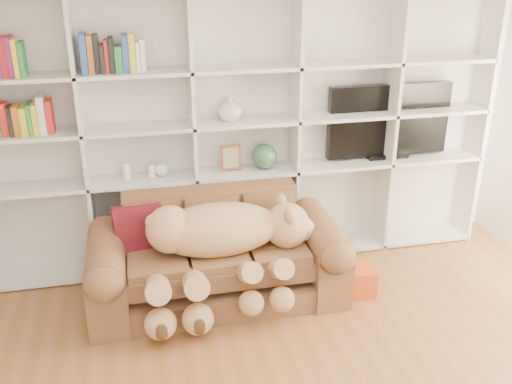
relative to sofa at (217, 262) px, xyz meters
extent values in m
cube|color=silver|center=(0.35, 0.79, 1.03)|extent=(5.00, 0.02, 2.70)
cube|color=silver|center=(0.35, 0.75, 0.88)|extent=(4.40, 0.03, 2.40)
cube|color=silver|center=(-0.97, 0.59, 0.88)|extent=(0.03, 0.35, 2.40)
cube|color=silver|center=(-0.09, 0.59, 0.88)|extent=(0.03, 0.35, 2.40)
cube|color=silver|center=(0.79, 0.59, 0.88)|extent=(0.03, 0.35, 2.40)
cube|color=silver|center=(1.67, 0.59, 0.88)|extent=(0.03, 0.35, 2.40)
cube|color=silver|center=(2.55, 0.59, 0.88)|extent=(0.03, 0.35, 2.40)
cube|color=silver|center=(0.35, 0.59, -0.29)|extent=(4.40, 0.35, 0.03)
cube|color=silver|center=(0.35, 0.59, 0.53)|extent=(4.40, 0.35, 0.03)
cube|color=silver|center=(0.35, 0.59, 0.98)|extent=(4.40, 0.35, 0.03)
cube|color=silver|center=(0.35, 0.59, 1.43)|extent=(4.40, 0.35, 0.03)
cube|color=brown|center=(0.00, -0.04, -0.22)|extent=(1.91, 0.77, 0.20)
cube|color=brown|center=(0.00, -0.06, 0.08)|extent=(1.42, 0.64, 0.27)
cube|color=brown|center=(0.00, 0.30, 0.27)|extent=(1.42, 0.18, 0.50)
cube|color=brown|center=(-0.86, -0.04, -0.07)|extent=(0.29, 0.87, 0.50)
cube|color=brown|center=(0.86, -0.04, -0.07)|extent=(0.29, 0.87, 0.50)
cylinder|color=brown|center=(-0.86, -0.04, 0.18)|extent=(0.29, 0.82, 0.29)
cylinder|color=brown|center=(0.86, -0.04, 0.18)|extent=(0.29, 0.82, 0.29)
ellipsoid|color=tan|center=(0.00, -0.08, 0.33)|extent=(0.97, 0.47, 0.42)
sphere|color=tan|center=(-0.36, -0.08, 0.38)|extent=(0.37, 0.37, 0.37)
sphere|color=tan|center=(0.55, -0.08, 0.31)|extent=(0.37, 0.37, 0.37)
sphere|color=beige|center=(0.70, -0.08, 0.26)|extent=(0.18, 0.18, 0.18)
sphere|color=#3B2715|center=(0.77, -0.08, 0.25)|extent=(0.06, 0.06, 0.06)
ellipsoid|color=tan|center=(0.54, -0.21, 0.46)|extent=(0.09, 0.14, 0.14)
ellipsoid|color=tan|center=(0.54, 0.05, 0.46)|extent=(0.09, 0.14, 0.14)
sphere|color=tan|center=(-0.48, -0.08, 0.45)|extent=(0.12, 0.12, 0.12)
cylinder|color=tan|center=(0.17, -0.39, 0.11)|extent=(0.16, 0.44, 0.32)
cylinder|color=tan|center=(0.40, -0.39, 0.11)|extent=(0.16, 0.44, 0.32)
cylinder|color=tan|center=(-0.49, -0.39, 0.08)|extent=(0.18, 0.51, 0.38)
cylinder|color=tan|center=(-0.23, -0.39, 0.08)|extent=(0.18, 0.51, 0.38)
sphere|color=tan|center=(0.17, -0.53, -0.07)|extent=(0.19, 0.19, 0.19)
sphere|color=tan|center=(0.40, -0.53, -0.07)|extent=(0.19, 0.19, 0.19)
sphere|color=tan|center=(-0.49, -0.53, -0.14)|extent=(0.23, 0.23, 0.23)
sphere|color=tan|center=(-0.23, -0.53, -0.14)|extent=(0.23, 0.23, 0.23)
cube|color=#540E21|center=(-0.59, 0.14, 0.30)|extent=(0.40, 0.26, 0.40)
cube|color=#AD4617|center=(1.11, -0.20, -0.20)|extent=(0.31, 0.29, 0.24)
cube|color=black|center=(1.70, 0.64, 0.90)|extent=(1.15, 0.08, 0.65)
cube|color=black|center=(1.70, 0.64, 0.57)|extent=(0.38, 0.18, 0.04)
cube|color=brown|center=(0.23, 0.59, 0.67)|extent=(0.18, 0.04, 0.23)
sphere|color=#2D583C|center=(0.53, 0.59, 0.66)|extent=(0.22, 0.22, 0.22)
cylinder|color=silver|center=(-0.65, 0.59, 0.62)|extent=(0.08, 0.08, 0.14)
cylinder|color=silver|center=(-0.45, 0.59, 0.60)|extent=(0.08, 0.08, 0.11)
sphere|color=white|center=(-0.36, 0.59, 0.61)|extent=(0.11, 0.11, 0.11)
imported|color=beige|center=(0.23, 0.59, 1.11)|extent=(0.22, 0.22, 0.22)
camera|label=1|loc=(-0.56, -3.97, 2.33)|focal=40.00mm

